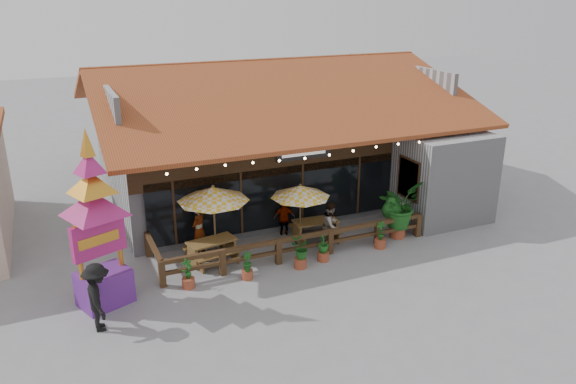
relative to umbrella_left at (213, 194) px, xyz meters
name	(u,v)px	position (x,y,z in m)	size (l,w,h in m)	color
ground	(335,246)	(4.30, -0.97, -2.33)	(100.00, 100.00, 0.00)	gray
restaurant_building	(274,145)	(4.56, 5.64, -0.13)	(15.50, 14.73, 6.09)	#AAABB0
patio_railing	(282,244)	(2.05, -1.24, -1.72)	(10.00, 2.60, 0.92)	#452C18
umbrella_left	(213,194)	(0.00, 0.00, 0.00)	(3.22, 3.22, 2.67)	brown
umbrella_right	(300,192)	(3.20, -0.21, -0.29)	(2.70, 2.70, 2.34)	brown
picnic_table_left	(212,247)	(-0.24, -0.37, -1.79)	(1.89, 1.70, 0.80)	brown
picnic_table_right	(316,227)	(3.85, -0.20, -1.79)	(1.78, 1.57, 0.80)	brown
thai_sign_tower	(95,208)	(-3.99, -1.79, 0.75)	(2.80, 2.80, 5.84)	#5F2484
tropical_plant	(399,206)	(6.86, -1.23, -1.08)	(2.05, 1.97, 2.20)	brown
diner_a	(199,230)	(-0.49, 0.33, -1.39)	(0.69, 0.45, 1.89)	#382511
diner_b	(331,225)	(4.07, -1.04, -1.45)	(0.86, 0.67, 1.76)	#382511
diner_c	(284,218)	(2.97, 0.72, -1.63)	(0.82, 0.34, 1.41)	#382511
pedestrian	(98,297)	(-4.27, -3.14, -1.34)	(1.29, 0.74, 1.99)	black
planter_a	(188,276)	(-1.47, -1.86, -1.91)	(0.43, 0.41, 1.01)	brown
planter_b	(247,267)	(0.44, -2.05, -1.91)	(0.38, 0.38, 0.93)	brown
planter_c	(300,252)	(2.37, -2.04, -1.74)	(0.77, 0.71, 1.06)	brown
planter_d	(323,248)	(3.32, -1.88, -1.84)	(0.53, 0.53, 1.01)	brown
planter_e	(380,237)	(5.72, -1.79, -1.89)	(0.43, 0.44, 1.04)	brown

